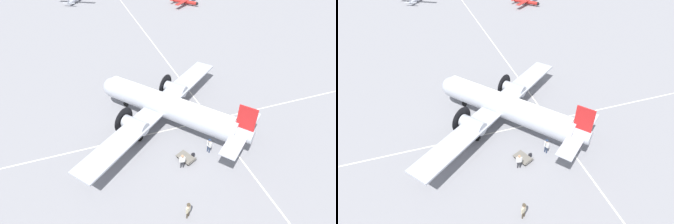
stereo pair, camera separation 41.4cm
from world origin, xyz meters
TOP-DOWN VIEW (x-y plane):
  - ground_plane at (0.00, 0.00)m, footprint 300.00×300.00m
  - apron_line_eastwest at (0.00, -1.19)m, footprint 120.00×0.16m
  - apron_line_northsouth at (5.23, 0.00)m, footprint 0.16×120.00m
  - airliner_main at (-0.26, 0.33)m, footprint 21.31×19.89m
  - crew_foreground at (-2.49, -12.16)m, footprint 0.53×0.41m
  - passenger_boarding at (-0.96, -7.01)m, footprint 0.60×0.29m
  - ramp_agent at (2.48, -5.94)m, footprint 0.38×0.57m
  - suitcase_near_door at (0.63, -6.08)m, footprint 0.36×0.12m
  - baggage_cart at (-0.18, -6.14)m, footprint 1.85×2.17m
  - light_aircraft_distant at (-7.14, 58.42)m, footprint 9.84×7.75m
  - light_aircraft_taxiing at (21.23, 46.37)m, footprint 8.84×8.19m

SIDE VIEW (x-z plane):
  - ground_plane at x=0.00m, z-range 0.00..0.00m
  - apron_line_eastwest at x=0.00m, z-range 0.00..0.01m
  - apron_line_northsouth at x=5.23m, z-range 0.00..0.01m
  - baggage_cart at x=-0.18m, z-range 0.00..0.56m
  - suitcase_near_door at x=0.63m, z-range -0.02..0.59m
  - light_aircraft_distant at x=-7.14m, z-range -0.18..1.87m
  - light_aircraft_taxiing at x=21.23m, z-range -0.18..1.87m
  - passenger_boarding at x=-0.96m, z-range 0.20..1.99m
  - ramp_agent at x=2.48m, z-range 0.23..1.99m
  - crew_foreground at x=-2.49m, z-range 0.23..2.03m
  - airliner_main at x=-0.26m, z-range -0.39..5.49m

